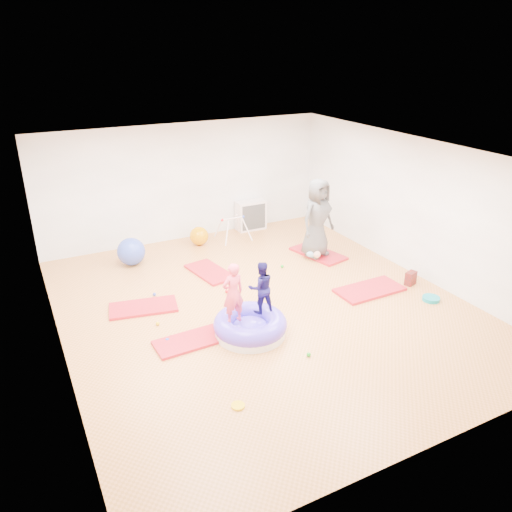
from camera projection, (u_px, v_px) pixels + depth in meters
name	position (u px, v px, depth m)	size (l,w,h in m)	color
room	(264.00, 236.00, 8.67)	(7.01, 8.01, 2.81)	#D48A4C
gym_mat_front_left	(190.00, 341.00, 8.12)	(1.13, 0.56, 0.05)	#B22722
gym_mat_mid_left	(143.00, 307.00, 9.14)	(1.21, 0.61, 0.05)	#B22722
gym_mat_center_back	(210.00, 272.00, 10.54)	(1.19, 0.60, 0.05)	#B22722
gym_mat_right	(369.00, 290.00, 9.78)	(1.34, 0.67, 0.06)	#B22722
gym_mat_rear_right	(318.00, 253.00, 11.45)	(1.29, 0.64, 0.05)	#B22722
inflatable_cushion	(250.00, 326.00, 8.30)	(1.23, 1.23, 0.39)	white
child_pink	(233.00, 290.00, 7.91)	(0.38, 0.25, 1.04)	#F74963
child_navy	(261.00, 285.00, 8.24)	(0.44, 0.35, 0.91)	#150F4A
adult_caregiver	(317.00, 218.00, 10.97)	(0.86, 0.56, 1.76)	#4C4C4C
infant	(314.00, 253.00, 11.12)	(0.34, 0.34, 0.20)	#86B4D5
ball_pit_balls	(223.00, 311.00, 9.01)	(3.18, 3.12, 0.07)	red
exercise_ball_blue	(131.00, 252.00, 10.84)	(0.61, 0.61, 0.61)	blue
exercise_ball_orange	(199.00, 236.00, 11.93)	(0.45, 0.45, 0.45)	#D48900
infant_play_gym	(233.00, 225.00, 12.15)	(0.75, 0.71, 0.57)	silver
cube_shelf	(251.00, 215.00, 12.86)	(0.75, 0.37, 0.75)	silver
balance_disc	(431.00, 299.00, 9.42)	(0.32, 0.32, 0.07)	#0C8A97
backpack	(411.00, 278.00, 10.00)	(0.24, 0.15, 0.28)	maroon
yellow_toy	(238.00, 406.00, 6.70)	(0.19, 0.19, 0.03)	yellow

